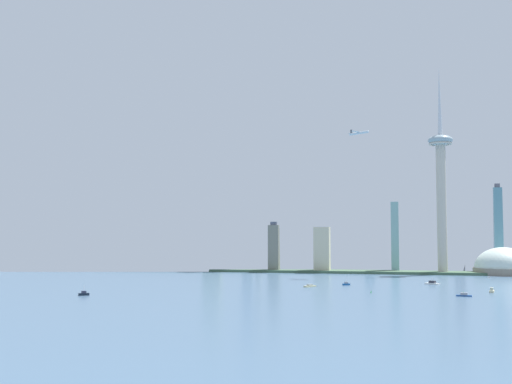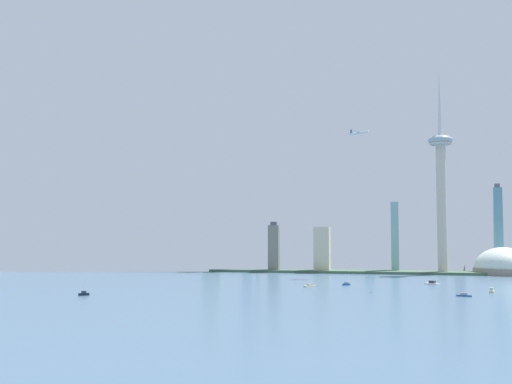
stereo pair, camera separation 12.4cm
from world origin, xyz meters
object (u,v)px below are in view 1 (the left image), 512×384
Objects in this scene: stadium_dome at (504,268)px; boat_4 at (310,286)px; skyscraper_7 at (459,234)px; skyscraper_1 at (322,250)px; skyscraper_6 at (370,257)px; skyscraper_0 at (249,227)px; boat_7 at (346,284)px; boat_5 at (84,294)px; skyscraper_4 at (255,230)px; boat_0 at (492,291)px; observation_tower at (441,176)px; boat_6 at (464,295)px; boat_3 at (489,277)px; boat_1 at (432,283)px; skyscraper_3 at (395,237)px; skyscraper_5 at (498,229)px; channel_buoy_0 at (371,291)px; airplane at (359,133)px; skyscraper_2 at (213,243)px; channel_buoy_2 at (464,293)px; skyscraper_8 at (274,248)px.

stadium_dome reaches higher than boat_4.
skyscraper_1 is at bearing -159.74° from skyscraper_7.
boat_4 is (-48.47, -368.96, -20.16)m from skyscraper_6.
skyscraper_0 reaches higher than boat_7.
boat_5 is at bearing -96.99° from skyscraper_0.
skyscraper_4 is (-9.51, 81.88, -4.99)m from skyscraper_0.
skyscraper_7 is 382.07m from boat_0.
skyscraper_0 is 340.17m from boat_4.
skyscraper_1 is 0.51× the size of skyscraper_4.
observation_tower is 379.25m from boat_6.
boat_3 is at bearing -111.52° from stadium_dome.
skyscraper_6 is 2.60× the size of boat_1.
stadium_dome is 628.84m from boat_5.
observation_tower is 2.86× the size of skyscraper_3.
boat_7 is (38.37, 34.87, 0.29)m from boat_4.
stadium_dome is at bearing 94.41° from boat_1.
boat_6 is (-58.15, -280.78, -0.21)m from boat_3.
observation_tower is 255.13m from boat_1.
skyscraper_1 is at bearing 159.72° from boat_1.
boat_6 is (-91.66, -426.04, -67.78)m from skyscraper_5.
skyscraper_3 is 7.43× the size of boat_6.
boat_5 reaches higher than channel_buoy_0.
airplane reaches higher than stadium_dome.
skyscraper_0 is at bearing 25.26° from skyscraper_2.
boat_3 is at bearing -49.96° from observation_tower.
skyscraper_6 is (69.47, 94.67, -14.70)m from skyscraper_1.
skyscraper_4 is at bearing 172.07° from airplane.
channel_buoy_2 is (-29.53, -393.72, -60.25)m from skyscraper_7.
skyscraper_0 is 465.62m from channel_buoy_2.
boat_5 reaches higher than boat_0.
observation_tower is 348.56m from channel_buoy_2.
boat_3 is (171.60, -162.11, -19.85)m from skyscraper_6.
channel_buoy_2 is at bearing 10.90° from channel_buoy_0.
boat_4 is 169.36m from channel_buoy_2.
boat_0 is 0.45× the size of airplane.
skyscraper_8 is at bearing -173.10° from airplane.
boat_0 is (101.74, -325.11, -54.16)m from skyscraper_3.
skyscraper_7 is (341.33, 55.50, -11.75)m from skyscraper_0.
skyscraper_4 is at bearing -128.31° from boat_0.
boat_7 is (-124.53, -240.02, -148.66)m from observation_tower.
skyscraper_7 reaches higher than boat_3.
skyscraper_5 is 4.60× the size of airplane.
boat_6 is at bearing -48.76° from boat_1.
boat_5 reaches higher than boat_7.
stadium_dome is 6.32× the size of boat_0.
skyscraper_7 is (215.09, 79.39, 24.97)m from skyscraper_1.
skyscraper_7 is (396.64, 81.60, 14.67)m from skyscraper_2.
boat_3 is at bearing 77.33° from channel_buoy_2.
observation_tower is 346.43m from skyscraper_4.
skyscraper_4 is 8.44× the size of boat_4.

